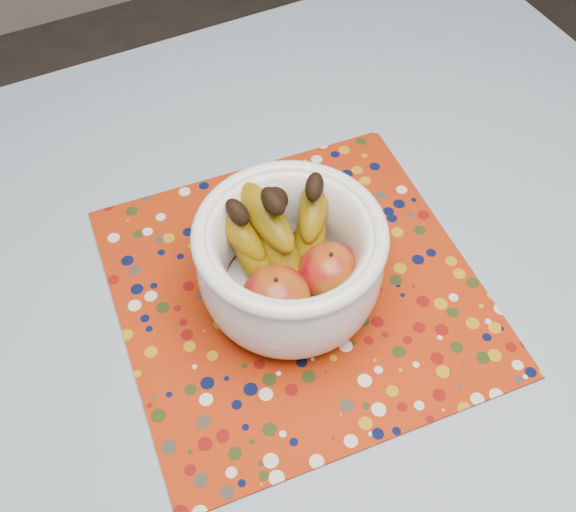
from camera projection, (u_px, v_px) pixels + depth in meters
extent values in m
cube|color=brown|center=(334.00, 360.00, 0.83)|extent=(1.20, 1.20, 0.04)
cylinder|color=brown|center=(416.00, 161.00, 1.55)|extent=(0.06, 0.06, 0.71)
cylinder|color=brown|center=(559.00, 263.00, 1.57)|extent=(0.03, 0.03, 0.40)
cube|color=slate|center=(335.00, 350.00, 0.81)|extent=(1.32, 1.32, 0.01)
cube|color=#9A2408|center=(297.00, 289.00, 0.85)|extent=(0.48, 0.48, 0.00)
cylinder|color=white|center=(290.00, 293.00, 0.84)|extent=(0.11, 0.11, 0.01)
cylinder|color=white|center=(290.00, 288.00, 0.83)|extent=(0.16, 0.16, 0.01)
torus|color=white|center=(290.00, 234.00, 0.74)|extent=(0.22, 0.22, 0.02)
ellipsoid|color=maroon|center=(276.00, 298.00, 0.77)|extent=(0.08, 0.08, 0.07)
ellipsoid|color=maroon|center=(330.00, 272.00, 0.80)|extent=(0.08, 0.08, 0.07)
sphere|color=black|center=(275.00, 200.00, 0.76)|extent=(0.03, 0.03, 0.03)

